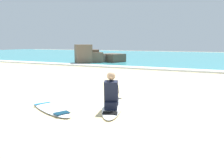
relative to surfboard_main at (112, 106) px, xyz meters
name	(u,v)px	position (x,y,z in m)	size (l,w,h in m)	color
ground_plane	(87,98)	(-1.17, 0.59, -0.04)	(80.00, 80.00, 0.00)	beige
sea	(190,57)	(-1.17, 23.09, 0.01)	(80.00, 28.00, 0.10)	teal
breaking_foam	(159,69)	(-1.17, 9.39, 0.02)	(80.00, 0.90, 0.11)	white
surfboard_main	(112,106)	(0.00, 0.00, 0.00)	(1.43, 2.54, 0.08)	white
surfer_seated	(111,94)	(0.14, -0.35, 0.40)	(0.57, 0.77, 0.95)	black
surfboard_spare_near	(51,109)	(-1.31, -0.98, 0.00)	(1.98, 1.32, 0.08)	silver
rock_outcrop_distant	(95,57)	(-7.24, 11.69, 0.49)	(3.72, 3.85, 1.57)	brown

